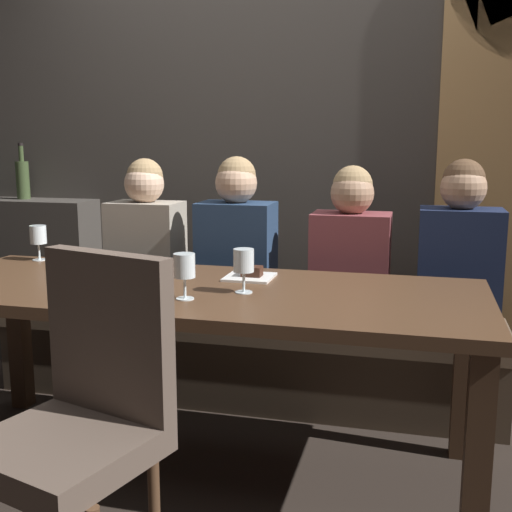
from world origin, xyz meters
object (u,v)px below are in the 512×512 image
object	(u,v)px
banquette_bench	(243,355)
diner_redhead	(146,237)
diner_bearded	(236,241)
wine_glass_far_left	(38,236)
dining_table	(194,309)
diner_far_end	(351,249)
chair_near_side	(84,405)
wine_glass_end_left	(184,268)
dessert_plate	(250,275)
diner_near_end	(460,250)
wine_glass_center_back	(244,262)
wine_bottle_pale_label	(23,179)

from	to	relation	value
banquette_bench	diner_redhead	xyz separation A→B (m)	(-0.52, 0.03, 0.58)
diner_bearded	wine_glass_far_left	distance (m)	0.93
dining_table	diner_bearded	distance (m)	0.70
diner_redhead	diner_far_end	size ratio (longest dim) A/B	1.03
chair_near_side	diner_bearded	world-z (taller)	diner_bearded
diner_redhead	wine_glass_end_left	bearing A→B (deg)	-58.73
diner_redhead	dessert_plate	size ratio (longest dim) A/B	3.97
diner_bearded	wine_glass_end_left	xyz separation A→B (m)	(0.06, -0.86, 0.04)
dining_table	diner_near_end	size ratio (longest dim) A/B	2.88
banquette_bench	diner_bearded	world-z (taller)	diner_bearded
banquette_bench	dessert_plate	xyz separation A→B (m)	(0.17, -0.50, 0.53)
diner_redhead	wine_glass_end_left	world-z (taller)	diner_redhead
diner_bearded	dessert_plate	distance (m)	0.52
wine_glass_center_back	chair_near_side	bearing A→B (deg)	-112.22
banquette_bench	chair_near_side	size ratio (longest dim) A/B	2.55
chair_near_side	dessert_plate	bearing A→B (deg)	75.52
wine_bottle_pale_label	dessert_plate	xyz separation A→B (m)	(1.61, -0.85, -0.32)
diner_redhead	diner_near_end	world-z (taller)	diner_near_end
diner_far_end	chair_near_side	bearing A→B (deg)	-112.52
wine_glass_far_left	wine_glass_end_left	bearing A→B (deg)	-29.64
dining_table	dessert_plate	distance (m)	0.29
banquette_bench	diner_near_end	bearing A→B (deg)	0.21
diner_near_end	wine_bottle_pale_label	size ratio (longest dim) A/B	2.34
wine_bottle_pale_label	wine_glass_far_left	distance (m)	0.93
diner_near_end	dessert_plate	xyz separation A→B (m)	(-0.84, -0.50, -0.06)
banquette_bench	wine_bottle_pale_label	bearing A→B (deg)	166.18
banquette_bench	wine_glass_far_left	world-z (taller)	wine_glass_far_left
dining_table	wine_glass_end_left	xyz separation A→B (m)	(0.04, -0.19, 0.20)
diner_redhead	wine_glass_center_back	bearing A→B (deg)	-46.50
diner_bearded	wine_glass_end_left	bearing A→B (deg)	-86.01
diner_redhead	diner_far_end	distance (m)	1.04
wine_glass_center_back	banquette_bench	bearing A→B (deg)	105.98
diner_far_end	wine_glass_center_back	xyz separation A→B (m)	(-0.31, -0.74, 0.06)
dining_table	banquette_bench	size ratio (longest dim) A/B	0.88
diner_redhead	diner_far_end	xyz separation A→B (m)	(1.04, -0.03, -0.01)
wine_glass_center_back	dessert_plate	size ratio (longest dim) A/B	0.86
diner_near_end	diner_redhead	bearing A→B (deg)	178.98
wine_glass_end_left	dessert_plate	world-z (taller)	wine_glass_end_left
chair_near_side	diner_far_end	xyz separation A→B (m)	(0.59, 1.43, 0.23)
chair_near_side	dessert_plate	distance (m)	0.98
dining_table	diner_redhead	bearing A→B (deg)	125.42
dessert_plate	diner_far_end	bearing A→B (deg)	54.77
banquette_bench	chair_near_side	world-z (taller)	chair_near_side
diner_bearded	diner_near_end	xyz separation A→B (m)	(1.03, 0.02, -0.00)
diner_redhead	diner_far_end	bearing A→B (deg)	-1.56
chair_near_side	wine_glass_end_left	distance (m)	0.62
wine_bottle_pale_label	dining_table	bearing A→B (deg)	-36.26
banquette_bench	diner_far_end	distance (m)	0.77
diner_bearded	wine_bottle_pale_label	distance (m)	1.48
diner_far_end	wine_bottle_pale_label	world-z (taller)	wine_bottle_pale_label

